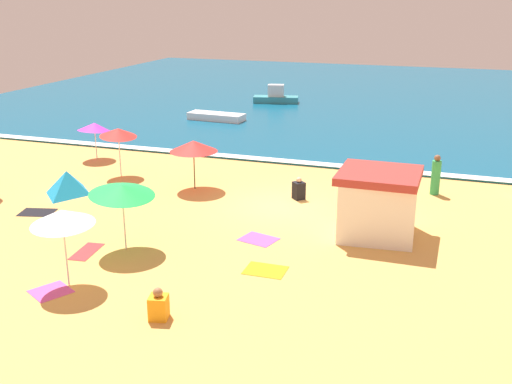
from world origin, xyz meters
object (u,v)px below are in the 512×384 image
object	(u,v)px
beach_umbrella_0	(118,132)
beach_umbrella_6	(62,217)
beach_umbrella_7	(122,190)
beachgoer_0	(299,190)
beachgoer_1	(159,306)
small_boat_0	(276,97)
small_boat_1	(216,117)
beach_umbrella_9	(94,127)
beachgoer_5	(377,184)
lifeguard_cabana	(378,203)
beach_umbrella_1	(194,146)
beach_tent	(67,182)
beachgoer_4	(436,176)

from	to	relation	value
beach_umbrella_0	beach_umbrella_6	world-z (taller)	beach_umbrella_6
beach_umbrella_7	beach_umbrella_0	bearing A→B (deg)	121.77
beachgoer_0	beachgoer_1	world-z (taller)	beachgoer_0
beach_umbrella_6	small_boat_0	world-z (taller)	beach_umbrella_6
beach_umbrella_6	small_boat_1	size ratio (longest dim) A/B	0.62
beach_umbrella_7	beach_umbrella_9	size ratio (longest dim) A/B	1.30
beach_umbrella_7	beach_umbrella_6	bearing A→B (deg)	-94.50
beachgoer_0	beachgoer_5	bearing A→B (deg)	31.95
beachgoer_5	small_boat_0	world-z (taller)	small_boat_0
lifeguard_cabana	beachgoer_1	distance (m)	8.96
beach_umbrella_6	beach_umbrella_9	bearing A→B (deg)	119.61
beachgoer_5	small_boat_1	xyz separation A→B (m)	(-12.24, 11.83, -0.06)
lifeguard_cabana	beachgoer_0	world-z (taller)	lifeguard_cabana
beach_umbrella_7	beachgoer_1	distance (m)	5.20
beach_umbrella_0	beach_umbrella_1	distance (m)	4.13
beach_tent	small_boat_0	xyz separation A→B (m)	(1.88, 23.81, 0.03)
small_boat_1	beach_umbrella_1	bearing A→B (deg)	-71.28
beach_umbrella_0	beach_umbrella_6	size ratio (longest dim) A/B	0.98
beachgoer_4	small_boat_0	size ratio (longest dim) A/B	0.48
beach_umbrella_9	beachgoer_0	bearing A→B (deg)	-14.02
beach_umbrella_1	beach_umbrella_9	xyz separation A→B (m)	(-6.84, 2.96, -0.24)
small_boat_1	beachgoer_4	bearing A→B (deg)	-37.43
beach_umbrella_1	beach_tent	xyz separation A→B (m)	(-4.78, -2.41, -1.40)
beach_umbrella_6	small_boat_1	world-z (taller)	beach_umbrella_6
beach_umbrella_7	beach_tent	world-z (taller)	beach_umbrella_7
beach_umbrella_0	beachgoer_4	world-z (taller)	beach_umbrella_0
beach_umbrella_0	beachgoer_0	world-z (taller)	beach_umbrella_0
lifeguard_cabana	beach_umbrella_9	xyz separation A→B (m)	(-15.11, 5.82, 0.48)
beach_umbrella_1	beach_tent	size ratio (longest dim) A/B	1.29
beach_umbrella_0	beach_umbrella_6	distance (m)	11.25
beach_umbrella_0	beach_umbrella_6	xyz separation A→B (m)	(4.41, -10.35, 0.06)
beach_umbrella_7	beach_umbrella_9	xyz separation A→B (m)	(-7.40, 9.76, -0.40)
lifeguard_cabana	beach_umbrella_7	distance (m)	8.70
beach_umbrella_0	beachgoer_1	xyz separation A→B (m)	(7.82, -11.24, -1.68)
beach_umbrella_9	beachgoer_1	distance (m)	17.21
beach_umbrella_1	small_boat_0	distance (m)	21.63
beachgoer_0	small_boat_1	distance (m)	16.53
beach_umbrella_1	beachgoer_1	xyz separation A→B (m)	(3.75, -10.56, -1.53)
beach_umbrella_1	beach_umbrella_9	world-z (taller)	beach_umbrella_1
beach_umbrella_0	beachgoer_5	distance (m)	11.84
beachgoer_1	beachgoer_4	bearing A→B (deg)	64.77
lifeguard_cabana	beach_tent	xyz separation A→B (m)	(-13.05, 0.45, -0.68)
beachgoer_0	beachgoer_4	world-z (taller)	beachgoer_4
beach_umbrella_1	small_boat_1	size ratio (longest dim) A/B	0.71
lifeguard_cabana	beach_umbrella_0	bearing A→B (deg)	163.96
beach_umbrella_7	beachgoer_5	size ratio (longest dim) A/B	3.12
beach_tent	beachgoer_5	xyz separation A→B (m)	(12.37, 4.33, -0.12)
lifeguard_cabana	beach_umbrella_1	bearing A→B (deg)	160.92
beach_umbrella_0	small_boat_0	xyz separation A→B (m)	(1.17, 20.70, -1.52)
small_boat_0	beachgoer_0	bearing A→B (deg)	-70.45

